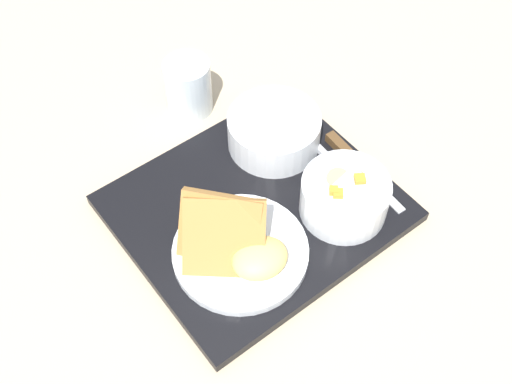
{
  "coord_description": "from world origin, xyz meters",
  "views": [
    {
      "loc": [
        0.3,
        0.44,
        0.76
      ],
      "look_at": [
        0.0,
        0.0,
        0.05
      ],
      "focal_mm": 45.0,
      "sensor_mm": 36.0,
      "label": 1
    }
  ],
  "objects": [
    {
      "name": "serving_tray",
      "position": [
        0.0,
        0.0,
        0.01
      ],
      "size": [
        0.39,
        0.35,
        0.02
      ],
      "color": "black",
      "rests_on": "ground_plane"
    },
    {
      "name": "knife",
      "position": [
        -0.16,
        0.01,
        0.02
      ],
      "size": [
        0.02,
        0.17,
        0.01
      ],
      "rotation": [
        0.0,
        0.0,
        1.57
      ],
      "color": "silver",
      "rests_on": "serving_tray"
    },
    {
      "name": "bowl_soup",
      "position": [
        -0.09,
        -0.08,
        0.05
      ],
      "size": [
        0.14,
        0.14,
        0.06
      ],
      "color": "silver",
      "rests_on": "serving_tray"
    },
    {
      "name": "plate_main",
      "position": [
        0.07,
        0.06,
        0.04
      ],
      "size": [
        0.18,
        0.18,
        0.1
      ],
      "color": "silver",
      "rests_on": "serving_tray"
    },
    {
      "name": "ground_plane",
      "position": [
        0.0,
        0.0,
        0.0
      ],
      "size": [
        4.0,
        4.0,
        0.0
      ],
      "primitive_type": "plane",
      "color": "tan"
    },
    {
      "name": "spoon",
      "position": [
        -0.14,
        0.02,
        0.02
      ],
      "size": [
        0.03,
        0.17,
        0.01
      ],
      "rotation": [
        0.0,
        0.0,
        1.58
      ],
      "color": "silver",
      "rests_on": "serving_tray"
    },
    {
      "name": "glass_water",
      "position": [
        -0.03,
        -0.23,
        0.04
      ],
      "size": [
        0.07,
        0.07,
        0.09
      ],
      "color": "silver",
      "rests_on": "ground_plane"
    },
    {
      "name": "bowl_salad",
      "position": [
        -0.1,
        0.08,
        0.05
      ],
      "size": [
        0.12,
        0.12,
        0.07
      ],
      "color": "silver",
      "rests_on": "serving_tray"
    }
  ]
}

